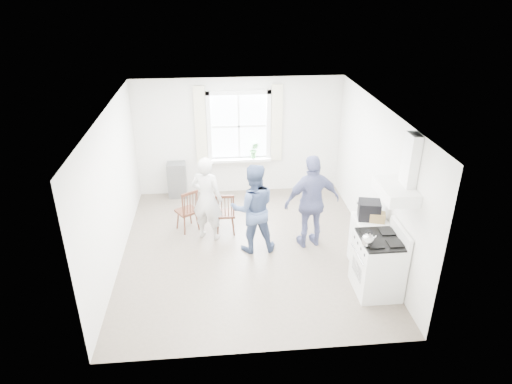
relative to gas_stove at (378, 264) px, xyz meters
name	(u,v)px	position (x,y,z in m)	size (l,w,h in m)	color
room_shell	(248,185)	(-1.91, 1.35, 0.82)	(4.62, 5.12, 2.64)	#75685A
window_assembly	(239,131)	(-1.91, 3.80, 0.98)	(1.88, 0.24, 1.70)	white
range_hood	(401,181)	(0.16, 0.00, 1.42)	(0.45, 0.76, 0.94)	white
shelf_unit	(177,180)	(-3.31, 3.68, -0.08)	(0.40, 0.30, 0.80)	slate
gas_stove	(378,264)	(0.00, 0.00, 0.00)	(0.68, 0.76, 1.12)	white
kettle	(368,240)	(-0.27, -0.15, 0.56)	(0.18, 0.18, 0.26)	silver
low_cabinet	(368,242)	(0.07, 0.70, -0.03)	(0.50, 0.55, 0.90)	white
stereo_stack	(369,210)	(0.03, 0.71, 0.57)	(0.40, 0.38, 0.31)	black
cardboard_box	(377,217)	(0.14, 0.61, 0.49)	(0.24, 0.17, 0.16)	olive
windsor_chair_a	(189,207)	(-2.98, 2.11, 0.05)	(0.50, 0.50, 0.87)	#442115
windsor_chair_b	(225,210)	(-2.30, 1.93, 0.05)	(0.37, 0.37, 0.87)	#442115
person_left	(207,199)	(-2.63, 1.86, 0.33)	(0.59, 0.59, 1.63)	silver
person_mid	(253,208)	(-1.82, 1.38, 0.34)	(0.80, 0.80, 1.65)	#415278
person_right	(312,202)	(-0.76, 1.43, 0.39)	(1.03, 1.03, 1.75)	navy
potted_plant	(254,150)	(-1.59, 3.71, 0.55)	(0.20, 0.20, 0.36)	#357936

